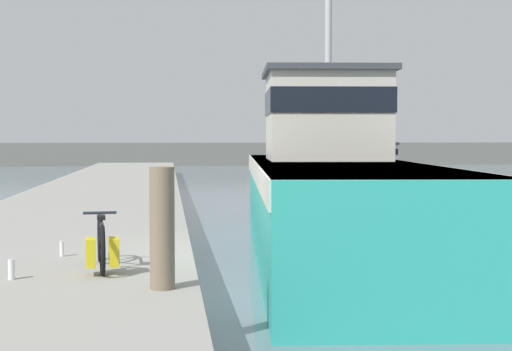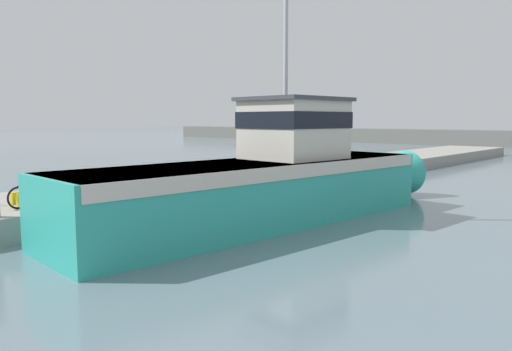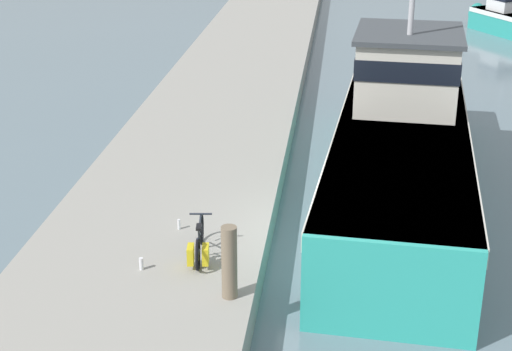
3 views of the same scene
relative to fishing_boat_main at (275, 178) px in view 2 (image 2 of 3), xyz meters
name	(u,v)px [view 2 (image 2 of 3)]	position (x,y,z in m)	size (l,w,h in m)	color
ground_plane	(127,238)	(-1.56, -4.38, -1.35)	(320.00, 320.00, 0.00)	slate
dock_pier	(58,208)	(-5.33, -4.38, -1.00)	(4.77, 80.00, 0.71)	gray
fishing_boat_main	(275,178)	(0.00, 0.00, 0.00)	(4.18, 15.10, 11.29)	teal
bicycle_touring	(31,196)	(-4.14, -5.74, -0.33)	(0.54, 1.68, 0.69)	black
water_bottle_by_bike	(62,196)	(-4.80, -4.48, -0.54)	(0.06, 0.06, 0.22)	silver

